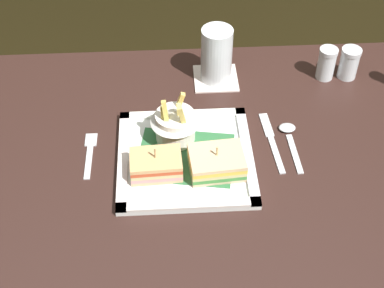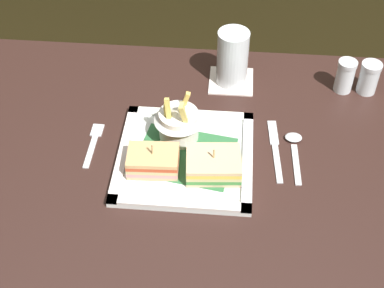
{
  "view_description": "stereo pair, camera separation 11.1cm",
  "coord_description": "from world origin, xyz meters",
  "px_view_note": "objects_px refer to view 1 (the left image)",
  "views": [
    {
      "loc": [
        -0.06,
        -0.79,
        1.58
      ],
      "look_at": [
        -0.01,
        -0.01,
        0.8
      ],
      "focal_mm": 53.17,
      "sensor_mm": 36.0,
      "label": 1
    },
    {
      "loc": [
        0.05,
        -0.78,
        1.58
      ],
      "look_at": [
        -0.01,
        -0.01,
        0.8
      ],
      "focal_mm": 53.17,
      "sensor_mm": 36.0,
      "label": 2
    }
  ],
  "objects_px": {
    "sandwich_half_left": "(156,165)",
    "knife": "(271,139)",
    "water_glass": "(216,57)",
    "salt_shaker": "(326,65)",
    "fork": "(90,152)",
    "square_plate": "(186,158)",
    "pepper_shaker": "(349,65)",
    "dining_table": "(198,194)",
    "sandwich_half_right": "(217,162)",
    "fries_cup": "(175,122)",
    "spoon": "(289,135)"
  },
  "relations": [
    {
      "from": "sandwich_half_left",
      "to": "knife",
      "type": "relative_size",
      "value": 0.57
    },
    {
      "from": "water_glass",
      "to": "salt_shaker",
      "type": "relative_size",
      "value": 1.67
    },
    {
      "from": "salt_shaker",
      "to": "fork",
      "type": "bearing_deg",
      "value": -157.66
    },
    {
      "from": "square_plate",
      "to": "fork",
      "type": "distance_m",
      "value": 0.19
    },
    {
      "from": "sandwich_half_left",
      "to": "pepper_shaker",
      "type": "height_order",
      "value": "same"
    },
    {
      "from": "square_plate",
      "to": "sandwich_half_left",
      "type": "distance_m",
      "value": 0.07
    },
    {
      "from": "square_plate",
      "to": "pepper_shaker",
      "type": "bearing_deg",
      "value": 32.7
    },
    {
      "from": "dining_table",
      "to": "knife",
      "type": "xyz_separation_m",
      "value": [
        0.15,
        0.04,
        0.12
      ]
    },
    {
      "from": "dining_table",
      "to": "pepper_shaker",
      "type": "xyz_separation_m",
      "value": [
        0.36,
        0.24,
        0.15
      ]
    },
    {
      "from": "sandwich_half_left",
      "to": "fork",
      "type": "xyz_separation_m",
      "value": [
        -0.13,
        0.07,
        -0.03
      ]
    },
    {
      "from": "sandwich_half_right",
      "to": "knife",
      "type": "height_order",
      "value": "sandwich_half_right"
    },
    {
      "from": "fries_cup",
      "to": "salt_shaker",
      "type": "distance_m",
      "value": 0.4
    },
    {
      "from": "square_plate",
      "to": "spoon",
      "type": "xyz_separation_m",
      "value": [
        0.22,
        0.06,
        -0.0
      ]
    },
    {
      "from": "sandwich_half_left",
      "to": "fork",
      "type": "relative_size",
      "value": 0.8
    },
    {
      "from": "square_plate",
      "to": "water_glass",
      "type": "height_order",
      "value": "water_glass"
    },
    {
      "from": "fries_cup",
      "to": "knife",
      "type": "xyz_separation_m",
      "value": [
        0.2,
        -0.01,
        -0.05
      ]
    },
    {
      "from": "fork",
      "to": "sandwich_half_right",
      "type": "bearing_deg",
      "value": -15.47
    },
    {
      "from": "knife",
      "to": "spoon",
      "type": "xyz_separation_m",
      "value": [
        0.04,
        0.01,
        0.0
      ]
    },
    {
      "from": "water_glass",
      "to": "square_plate",
      "type": "bearing_deg",
      "value": -107.9
    },
    {
      "from": "square_plate",
      "to": "sandwich_half_right",
      "type": "bearing_deg",
      "value": -32.93
    },
    {
      "from": "knife",
      "to": "fork",
      "type": "bearing_deg",
      "value": -177.5
    },
    {
      "from": "fries_cup",
      "to": "spoon",
      "type": "relative_size",
      "value": 0.78
    },
    {
      "from": "spoon",
      "to": "square_plate",
      "type": "bearing_deg",
      "value": -165.71
    },
    {
      "from": "dining_table",
      "to": "spoon",
      "type": "xyz_separation_m",
      "value": [
        0.19,
        0.05,
        0.12
      ]
    },
    {
      "from": "spoon",
      "to": "salt_shaker",
      "type": "xyz_separation_m",
      "value": [
        0.12,
        0.19,
        0.03
      ]
    },
    {
      "from": "water_glass",
      "to": "salt_shaker",
      "type": "distance_m",
      "value": 0.25
    },
    {
      "from": "water_glass",
      "to": "pepper_shaker",
      "type": "relative_size",
      "value": 1.72
    },
    {
      "from": "water_glass",
      "to": "pepper_shaker",
      "type": "bearing_deg",
      "value": -1.26
    },
    {
      "from": "knife",
      "to": "pepper_shaker",
      "type": "xyz_separation_m",
      "value": [
        0.21,
        0.2,
        0.03
      ]
    },
    {
      "from": "dining_table",
      "to": "pepper_shaker",
      "type": "bearing_deg",
      "value": 33.43
    },
    {
      "from": "water_glass",
      "to": "fork",
      "type": "relative_size",
      "value": 1.03
    },
    {
      "from": "salt_shaker",
      "to": "pepper_shaker",
      "type": "relative_size",
      "value": 1.03
    },
    {
      "from": "water_glass",
      "to": "fries_cup",
      "type": "bearing_deg",
      "value": -116.39
    },
    {
      "from": "dining_table",
      "to": "water_glass",
      "type": "distance_m",
      "value": 0.31
    },
    {
      "from": "dining_table",
      "to": "pepper_shaker",
      "type": "distance_m",
      "value": 0.46
    },
    {
      "from": "spoon",
      "to": "salt_shaker",
      "type": "distance_m",
      "value": 0.23
    },
    {
      "from": "square_plate",
      "to": "pepper_shaker",
      "type": "height_order",
      "value": "pepper_shaker"
    },
    {
      "from": "dining_table",
      "to": "pepper_shaker",
      "type": "relative_size",
      "value": 17.88
    },
    {
      "from": "water_glass",
      "to": "knife",
      "type": "distance_m",
      "value": 0.24
    },
    {
      "from": "square_plate",
      "to": "fork",
      "type": "relative_size",
      "value": 2.12
    },
    {
      "from": "sandwich_half_left",
      "to": "spoon",
      "type": "relative_size",
      "value": 0.72
    },
    {
      "from": "sandwich_half_right",
      "to": "pepper_shaker",
      "type": "height_order",
      "value": "pepper_shaker"
    },
    {
      "from": "water_glass",
      "to": "fork",
      "type": "distance_m",
      "value": 0.36
    },
    {
      "from": "knife",
      "to": "spoon",
      "type": "distance_m",
      "value": 0.04
    },
    {
      "from": "dining_table",
      "to": "sandwich_half_right",
      "type": "relative_size",
      "value": 12.21
    },
    {
      "from": "dining_table",
      "to": "salt_shaker",
      "type": "height_order",
      "value": "salt_shaker"
    },
    {
      "from": "sandwich_half_left",
      "to": "fries_cup",
      "type": "xyz_separation_m",
      "value": [
        0.04,
        0.09,
        0.03
      ]
    },
    {
      "from": "sandwich_half_right",
      "to": "knife",
      "type": "bearing_deg",
      "value": 35.12
    },
    {
      "from": "dining_table",
      "to": "knife",
      "type": "distance_m",
      "value": 0.2
    },
    {
      "from": "sandwich_half_right",
      "to": "water_glass",
      "type": "distance_m",
      "value": 0.29
    }
  ]
}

